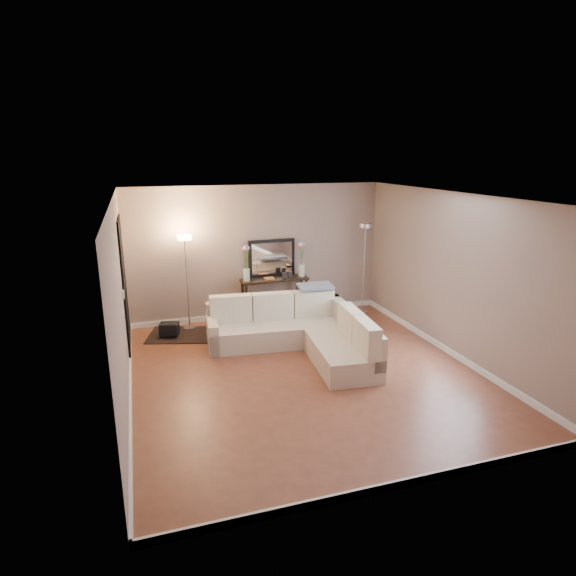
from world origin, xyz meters
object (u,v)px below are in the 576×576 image
object	(u,v)px
floor_lamp_lit	(186,264)
console_table	(271,296)
floor_lamp_unlit	(365,250)
sectional_sofa	(300,332)

from	to	relation	value
floor_lamp_lit	console_table	bearing A→B (deg)	3.11
console_table	floor_lamp_unlit	bearing A→B (deg)	-5.93
floor_lamp_lit	floor_lamp_unlit	world-z (taller)	floor_lamp_unlit
sectional_sofa	floor_lamp_unlit	bearing A→B (deg)	37.90
console_table	floor_lamp_lit	size ratio (longest dim) A/B	0.76
sectional_sofa	console_table	distance (m)	1.64
sectional_sofa	floor_lamp_lit	bearing A→B (deg)	136.90
sectional_sofa	floor_lamp_lit	xyz separation A→B (m)	(-1.65, 1.55, 0.93)
sectional_sofa	floor_lamp_lit	size ratio (longest dim) A/B	1.42
floor_lamp_lit	sectional_sofa	bearing A→B (deg)	-43.10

